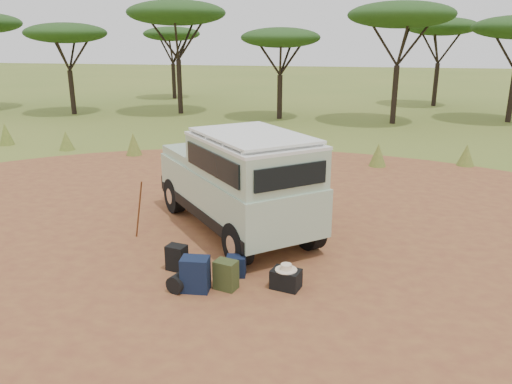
% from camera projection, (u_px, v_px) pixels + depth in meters
% --- Properties ---
extents(ground, '(140.00, 140.00, 0.00)m').
position_uv_depth(ground, '(235.00, 260.00, 10.01)').
color(ground, '#576E27').
rests_on(ground, ground).
extents(dirt_clearing, '(23.00, 23.00, 0.01)m').
position_uv_depth(dirt_clearing, '(235.00, 260.00, 10.01)').
color(dirt_clearing, '#915B2F').
rests_on(dirt_clearing, ground).
extents(grass_fringe, '(36.60, 1.60, 0.90)m').
position_uv_depth(grass_fringe, '(296.00, 150.00, 17.98)').
color(grass_fringe, '#576E27').
rests_on(grass_fringe, ground).
extents(acacia_treeline, '(46.70, 13.20, 6.26)m').
position_uv_depth(acacia_treeline, '(336.00, 26.00, 26.95)').
color(acacia_treeline, black).
rests_on(acacia_treeline, ground).
extents(safari_vehicle, '(4.60, 4.93, 2.38)m').
position_uv_depth(safari_vehicle, '(239.00, 183.00, 11.20)').
color(safari_vehicle, '#A2BCA0').
rests_on(safari_vehicle, ground).
extents(walking_staff, '(0.36, 0.27, 1.37)m').
position_uv_depth(walking_staff, '(139.00, 210.00, 10.85)').
color(walking_staff, '#612E17').
rests_on(walking_staff, ground).
extents(backpack_black, '(0.41, 0.34, 0.50)m').
position_uv_depth(backpack_black, '(177.00, 258.00, 9.53)').
color(backpack_black, black).
rests_on(backpack_black, ground).
extents(backpack_navy, '(0.51, 0.38, 0.63)m').
position_uv_depth(backpack_navy, '(195.00, 274.00, 8.71)').
color(backpack_navy, '#13223C').
rests_on(backpack_navy, ground).
extents(backpack_olive, '(0.45, 0.37, 0.54)m').
position_uv_depth(backpack_olive, '(226.00, 275.00, 8.79)').
color(backpack_olive, '#3E4922').
rests_on(backpack_olive, ground).
extents(duffel_navy, '(0.39, 0.31, 0.40)m').
position_uv_depth(duffel_navy, '(236.00, 266.00, 9.30)').
color(duffel_navy, '#13223C').
rests_on(duffel_navy, ground).
extents(hard_case, '(0.57, 0.46, 0.36)m').
position_uv_depth(hard_case, '(286.00, 279.00, 8.84)').
color(hard_case, black).
rests_on(hard_case, ground).
extents(stuff_sack, '(0.41, 0.41, 0.33)m').
position_uv_depth(stuff_sack, '(179.00, 282.00, 8.75)').
color(stuff_sack, black).
rests_on(stuff_sack, ground).
extents(safari_hat, '(0.39, 0.39, 0.11)m').
position_uv_depth(safari_hat, '(286.00, 268.00, 8.77)').
color(safari_hat, beige).
rests_on(safari_hat, hard_case).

